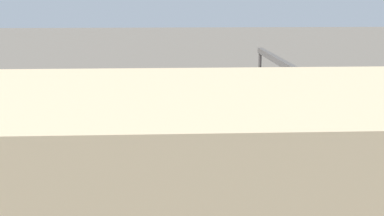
{
  "coord_description": "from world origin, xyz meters",
  "views": [
    {
      "loc": [
        9.73,
        60.17,
        16.52
      ],
      "look_at": [
        6.75,
        0.96,
        2.5
      ],
      "focal_mm": 44.32,
      "sensor_mm": 36.0,
      "label": 1
    }
  ],
  "objects_px": {
    "train_on_track_2": "(238,105)",
    "train_on_track_4": "(368,129)",
    "train_on_track_0": "(158,94)",
    "maintenance_shed": "(182,165)",
    "train_on_track_1": "(108,102)",
    "signal_gantry": "(278,68)"
  },
  "relations": [
    {
      "from": "train_on_track_0",
      "to": "train_on_track_4",
      "type": "height_order",
      "value": "train_on_track_0"
    },
    {
      "from": "train_on_track_0",
      "to": "maintenance_shed",
      "type": "relative_size",
      "value": 0.19
    },
    {
      "from": "train_on_track_2",
      "to": "maintenance_shed",
      "type": "height_order",
      "value": "maintenance_shed"
    },
    {
      "from": "maintenance_shed",
      "to": "train_on_track_0",
      "type": "bearing_deg",
      "value": -86.29
    },
    {
      "from": "train_on_track_1",
      "to": "signal_gantry",
      "type": "xyz_separation_m",
      "value": [
        -22.68,
        5.0,
        5.33
      ]
    },
    {
      "from": "train_on_track_2",
      "to": "train_on_track_1",
      "type": "bearing_deg",
      "value": -15.81
    },
    {
      "from": "train_on_track_1",
      "to": "signal_gantry",
      "type": "relative_size",
      "value": 3.62
    },
    {
      "from": "train_on_track_0",
      "to": "train_on_track_2",
      "type": "xyz_separation_m",
      "value": [
        -10.83,
        10.0,
        0.44
      ]
    },
    {
      "from": "train_on_track_1",
      "to": "signal_gantry",
      "type": "height_order",
      "value": "signal_gantry"
    },
    {
      "from": "train_on_track_4",
      "to": "signal_gantry",
      "type": "xyz_separation_m",
      "value": [
        8.24,
        -10.0,
        5.43
      ]
    },
    {
      "from": "train_on_track_4",
      "to": "train_on_track_0",
      "type": "bearing_deg",
      "value": -39.69
    },
    {
      "from": "train_on_track_4",
      "to": "train_on_track_1",
      "type": "bearing_deg",
      "value": -25.87
    },
    {
      "from": "maintenance_shed",
      "to": "train_on_track_1",
      "type": "bearing_deg",
      "value": -74.72
    },
    {
      "from": "train_on_track_1",
      "to": "train_on_track_2",
      "type": "bearing_deg",
      "value": 164.19
    },
    {
      "from": "train_on_track_2",
      "to": "train_on_track_0",
      "type": "bearing_deg",
      "value": -42.73
    },
    {
      "from": "train_on_track_1",
      "to": "train_on_track_4",
      "type": "bearing_deg",
      "value": 154.13
    },
    {
      "from": "train_on_track_2",
      "to": "train_on_track_4",
      "type": "height_order",
      "value": "train_on_track_2"
    },
    {
      "from": "signal_gantry",
      "to": "maintenance_shed",
      "type": "xyz_separation_m",
      "value": [
        13.3,
        29.33,
        -2.21
      ]
    },
    {
      "from": "train_on_track_2",
      "to": "signal_gantry",
      "type": "height_order",
      "value": "signal_gantry"
    },
    {
      "from": "train_on_track_2",
      "to": "train_on_track_4",
      "type": "xyz_separation_m",
      "value": [
        -13.27,
        10.0,
        -0.6
      ]
    },
    {
      "from": "train_on_track_0",
      "to": "train_on_track_4",
      "type": "xyz_separation_m",
      "value": [
        -24.1,
        20.0,
        -0.16
      ]
    },
    {
      "from": "train_on_track_0",
      "to": "train_on_track_1",
      "type": "height_order",
      "value": "train_on_track_0"
    }
  ]
}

